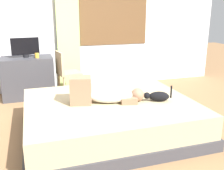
# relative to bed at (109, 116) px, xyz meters

# --- Properties ---
(ground_plane) EXTENTS (16.00, 16.00, 0.00)m
(ground_plane) POSITION_rel_bed_xyz_m (-0.09, -0.17, -0.21)
(ground_plane) COLOR olive
(back_wall_with_window) EXTENTS (6.40, 0.14, 2.90)m
(back_wall_with_window) POSITION_rel_bed_xyz_m (-0.07, 2.23, 1.24)
(back_wall_with_window) COLOR silver
(back_wall_with_window) RESTS_ON ground
(bed) EXTENTS (2.17, 1.80, 0.43)m
(bed) POSITION_rel_bed_xyz_m (0.00, 0.00, 0.00)
(bed) COLOR #38383D
(bed) RESTS_ON ground
(person_lying) EXTENTS (0.94, 0.43, 0.34)m
(person_lying) POSITION_rel_bed_xyz_m (-0.09, -0.03, 0.33)
(person_lying) COLOR silver
(person_lying) RESTS_ON bed
(cat) EXTENTS (0.34, 0.19, 0.21)m
(cat) POSITION_rel_bed_xyz_m (0.59, -0.20, 0.28)
(cat) COLOR black
(cat) RESTS_ON bed
(desk) EXTENTS (0.90, 0.56, 0.74)m
(desk) POSITION_rel_bed_xyz_m (-0.99, 1.83, 0.16)
(desk) COLOR #38383D
(desk) RESTS_ON ground
(tv_monitor) EXTENTS (0.48, 0.10, 0.35)m
(tv_monitor) POSITION_rel_bed_xyz_m (-1.00, 1.83, 0.71)
(tv_monitor) COLOR black
(tv_monitor) RESTS_ON desk
(cup) EXTENTS (0.07, 0.07, 0.09)m
(cup) POSITION_rel_bed_xyz_m (-0.81, 1.72, 0.57)
(cup) COLOR gold
(cup) RESTS_ON desk
(chair_by_desk) EXTENTS (0.44, 0.44, 0.86)m
(chair_by_desk) POSITION_rel_bed_xyz_m (-0.35, 1.55, 0.30)
(chair_by_desk) COLOR tan
(chair_by_desk) RESTS_ON ground
(curtain_left) EXTENTS (0.44, 0.06, 2.31)m
(curtain_left) POSITION_rel_bed_xyz_m (-0.19, 2.11, 0.94)
(curtain_left) COLOR #ADCC75
(curtain_left) RESTS_ON ground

